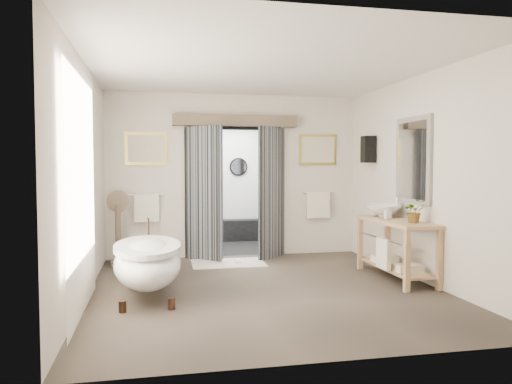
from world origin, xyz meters
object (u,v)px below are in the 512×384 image
(vanity, at_px, (395,244))
(basin, at_px, (383,211))
(clawfoot_tub, at_px, (148,262))
(rug, at_px, (228,263))

(vanity, xyz_separation_m, basin, (0.01, 0.41, 0.44))
(clawfoot_tub, relative_size, basin, 3.39)
(clawfoot_tub, height_order, rug, clawfoot_tub)
(clawfoot_tub, distance_m, basin, 3.57)
(vanity, distance_m, basin, 0.60)
(rug, height_order, basin, basin)
(rug, distance_m, basin, 2.66)
(vanity, height_order, basin, basin)
(vanity, relative_size, rug, 1.33)
(basin, bearing_deg, clawfoot_tub, -159.45)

